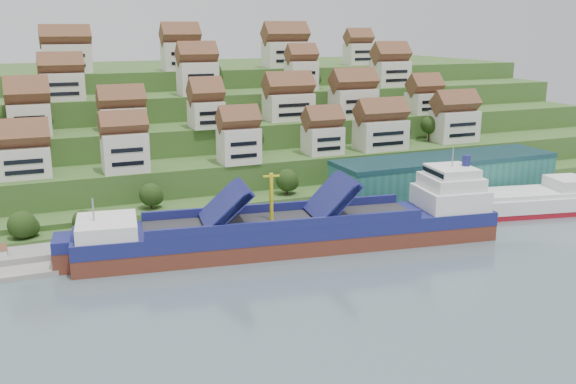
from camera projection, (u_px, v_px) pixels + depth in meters
name	position (u px, v px, depth m)	size (l,w,h in m)	color
ground	(284.00, 248.00, 133.23)	(300.00, 300.00, 0.00)	slate
quay	(337.00, 213.00, 153.81)	(180.00, 14.00, 2.20)	gray
hillside	(171.00, 127.00, 223.01)	(260.00, 128.00, 31.00)	#2D4C1E
hillside_village	(207.00, 100.00, 181.40)	(159.01, 64.93, 28.70)	silver
hillside_trees	(191.00, 130.00, 168.95)	(143.21, 62.71, 31.89)	#243E14
warehouse	(444.00, 175.00, 166.00)	(60.00, 15.00, 10.00)	#276C61
flagpole	(340.00, 196.00, 147.19)	(1.28, 0.16, 8.00)	gray
cargo_ship	(304.00, 230.00, 133.05)	(88.07, 25.22, 19.42)	#612C1D
second_ship	(540.00, 201.00, 158.40)	(33.05, 17.43, 9.11)	maroon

